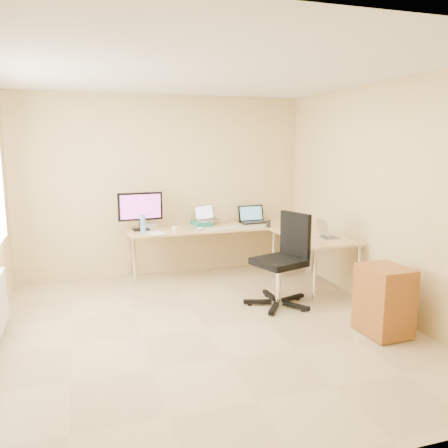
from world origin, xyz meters
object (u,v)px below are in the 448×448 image
object	(u,v)px
keyboard	(226,229)
desk_fan	(153,218)
mug	(174,230)
laptop_return	(329,230)
monitor	(140,211)
laptop_center	(208,213)
desk_main	(220,251)
cabinet	(384,300)
laptop_black	(254,214)
desk_return	(313,262)
water_bottle	(143,224)
office_chair	(279,265)

from	to	relation	value
keyboard	desk_fan	xyz separation A→B (m)	(-0.95, 0.45, 0.12)
mug	laptop_return	bearing A→B (deg)	-26.77
keyboard	monitor	bearing A→B (deg)	153.17
mug	laptop_return	xyz separation A→B (m)	(1.81, -0.91, 0.05)
monitor	laptop_center	distance (m)	1.02
laptop_center	desk_fan	distance (m)	0.81
desk_main	cabinet	world-z (taller)	desk_main
desk_main	desk_fan	xyz separation A→B (m)	(-0.93, 0.20, 0.50)
desk_main	laptop_black	bearing A→B (deg)	12.83
desk_return	water_bottle	distance (m)	2.32
laptop_center	cabinet	distance (m)	2.98
mug	office_chair	size ratio (longest dim) A/B	0.08
laptop_black	water_bottle	size ratio (longest dim) A/B	1.66
laptop_center	office_chair	xyz separation A→B (m)	(0.41, -1.64, -0.40)
laptop_return	keyboard	bearing A→B (deg)	45.88
laptop_center	laptop_return	size ratio (longest dim) A/B	1.21
laptop_center	office_chair	distance (m)	1.73
desk_main	keyboard	xyz separation A→B (m)	(0.01, -0.25, 0.38)
water_bottle	laptop_return	bearing A→B (deg)	-25.66
laptop_center	laptop_black	size ratio (longest dim) A/B	0.87
keyboard	office_chair	world-z (taller)	office_chair
cabinet	laptop_center	bearing A→B (deg)	109.47
mug	cabinet	bearing A→B (deg)	-52.93
monitor	mug	world-z (taller)	monitor
desk_return	desk_fan	size ratio (longest dim) A/B	4.93
mug	office_chair	bearing A→B (deg)	-48.43
keyboard	cabinet	distance (m)	2.49
desk_return	cabinet	size ratio (longest dim) A/B	1.88
laptop_black	office_chair	xyz separation A→B (m)	(-0.29, -1.57, -0.36)
desk_main	monitor	xyz separation A→B (m)	(-1.13, 0.06, 0.63)
keyboard	mug	distance (m)	0.74
desk_main	laptop_center	xyz separation A→B (m)	(-0.12, 0.20, 0.53)
desk_main	mug	xyz separation A→B (m)	(-0.73, -0.30, 0.41)
keyboard	mug	world-z (taller)	mug
laptop_center	keyboard	xyz separation A→B (m)	(0.14, -0.45, -0.16)
water_bottle	office_chair	distance (m)	1.94
monitor	laptop_center	size ratio (longest dim) A/B	1.75
office_chair	cabinet	bearing A→B (deg)	-76.42
monitor	cabinet	world-z (taller)	monitor
water_bottle	cabinet	xyz separation A→B (m)	(2.08, -2.37, -0.49)
mug	laptop_return	world-z (taller)	laptop_return
laptop_center	desk_main	bearing A→B (deg)	-81.29
water_bottle	laptop_return	distance (m)	2.45
monitor	desk_fan	size ratio (longest dim) A/B	2.34
desk_return	monitor	xyz separation A→B (m)	(-2.10, 1.06, 0.63)
desk_main	desk_fan	distance (m)	1.08
desk_return	desk_fan	world-z (taller)	desk_fan
laptop_black	mug	bearing A→B (deg)	-165.39
laptop_center	desk_fan	xyz separation A→B (m)	(-0.81, 0.00, -0.03)
monitor	desk_fan	xyz separation A→B (m)	(0.19, 0.14, -0.13)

